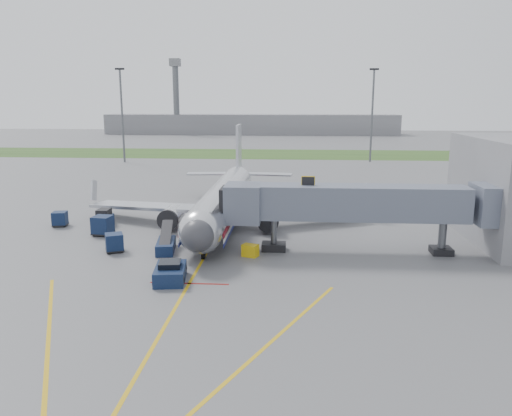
# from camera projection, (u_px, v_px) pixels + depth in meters

# --- Properties ---
(ground) EXTENTS (400.00, 400.00, 0.00)m
(ground) POSITION_uv_depth(u_px,v_px,m) (199.00, 266.00, 41.32)
(ground) COLOR #565659
(ground) RESTS_ON ground
(grass_strip) EXTENTS (300.00, 25.00, 0.01)m
(grass_strip) POSITION_uv_depth(u_px,v_px,m) (263.00, 154.00, 129.07)
(grass_strip) COLOR #2D4C1E
(grass_strip) RESTS_ON ground
(apron_markings) EXTENTS (21.52, 50.00, 0.01)m
(apron_markings) POSITION_uv_depth(u_px,v_px,m) (179.00, 301.00, 34.10)
(apron_markings) COLOR gold
(apron_markings) RESTS_ON ground
(airliner) EXTENTS (32.10, 35.67, 10.25)m
(airliner) POSITION_uv_depth(u_px,v_px,m) (224.00, 200.00, 55.63)
(airliner) COLOR silver
(airliner) RESTS_ON ground
(jet_bridge) EXTENTS (25.30, 4.00, 6.90)m
(jet_bridge) POSITION_uv_depth(u_px,v_px,m) (351.00, 204.00, 44.33)
(jet_bridge) COLOR slate
(jet_bridge) RESTS_ON ground
(light_mast_left) EXTENTS (2.00, 0.44, 20.40)m
(light_mast_left) POSITION_uv_depth(u_px,v_px,m) (122.00, 113.00, 109.48)
(light_mast_left) COLOR #595B60
(light_mast_left) RESTS_ON ground
(light_mast_right) EXTENTS (2.00, 0.44, 20.40)m
(light_mast_right) POSITION_uv_depth(u_px,v_px,m) (372.00, 113.00, 110.37)
(light_mast_right) COLOR #595B60
(light_mast_right) RESTS_ON ground
(distant_terminal) EXTENTS (120.00, 14.00, 8.00)m
(distant_terminal) POSITION_uv_depth(u_px,v_px,m) (251.00, 124.00, 206.95)
(distant_terminal) COLOR slate
(distant_terminal) RESTS_ON ground
(control_tower) EXTENTS (4.00, 4.00, 30.00)m
(control_tower) POSITION_uv_depth(u_px,v_px,m) (176.00, 91.00, 201.45)
(control_tower) COLOR #595B60
(control_tower) RESTS_ON ground
(pushback_tug) EXTENTS (2.72, 3.93, 1.52)m
(pushback_tug) POSITION_uv_depth(u_px,v_px,m) (170.00, 273.00, 37.89)
(pushback_tug) COLOR #0C1735
(pushback_tug) RESTS_ON ground
(baggage_tug) EXTENTS (1.41, 2.66, 1.85)m
(baggage_tug) POSITION_uv_depth(u_px,v_px,m) (104.00, 218.00, 54.63)
(baggage_tug) COLOR #0C1735
(baggage_tug) RESTS_ON ground
(baggage_cart_a) EXTENTS (2.06, 2.06, 1.68)m
(baggage_cart_a) POSITION_uv_depth(u_px,v_px,m) (114.00, 243.00, 45.15)
(baggage_cart_a) COLOR #0C1735
(baggage_cart_a) RESTS_ON ground
(baggage_cart_b) EXTENTS (1.71, 1.71, 1.60)m
(baggage_cart_b) POSITION_uv_depth(u_px,v_px,m) (60.00, 219.00, 54.43)
(baggage_cart_b) COLOR #0C1735
(baggage_cart_b) RESTS_ON ground
(baggage_cart_c) EXTENTS (2.04, 2.04, 1.97)m
(baggage_cart_c) POSITION_uv_depth(u_px,v_px,m) (103.00, 225.00, 50.77)
(baggage_cart_c) COLOR #0C1735
(baggage_cart_c) RESTS_ON ground
(belt_loader) EXTENTS (2.13, 4.86, 2.30)m
(belt_loader) POSITION_uv_depth(u_px,v_px,m) (166.00, 245.00, 45.42)
(belt_loader) COLOR #0C1735
(belt_loader) RESTS_ON ground
(ground_power_cart) EXTENTS (1.59, 1.34, 1.08)m
(ground_power_cart) POSITION_uv_depth(u_px,v_px,m) (250.00, 251.00, 43.84)
(ground_power_cart) COLOR gold
(ground_power_cart) RESTS_ON ground
(ramp_worker) EXTENTS (0.58, 0.64, 1.47)m
(ramp_worker) POSITION_uv_depth(u_px,v_px,m) (181.00, 236.00, 47.70)
(ramp_worker) COLOR #8AD318
(ramp_worker) RESTS_ON ground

